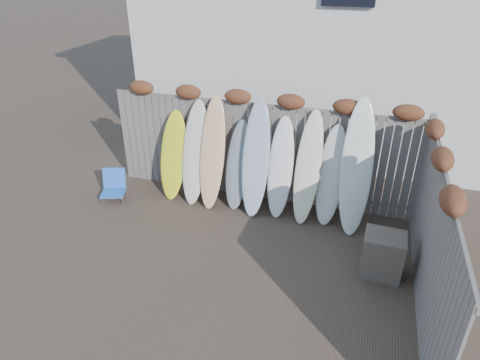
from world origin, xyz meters
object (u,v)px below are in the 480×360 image
(beach_chair, at_px, (114,186))
(lattice_panel, at_px, (426,205))
(surfboard_0, at_px, (173,155))
(wooden_crate, at_px, (382,255))

(beach_chair, relative_size, lattice_panel, 0.31)
(beach_chair, height_order, surfboard_0, surfboard_0)
(beach_chair, bearing_deg, wooden_crate, -8.83)
(wooden_crate, height_order, surfboard_0, surfboard_0)
(beach_chair, distance_m, wooden_crate, 5.31)
(lattice_panel, height_order, surfboard_0, lattice_panel)
(wooden_crate, xyz_separation_m, lattice_panel, (0.54, 0.63, 0.64))
(surfboard_0, bearing_deg, lattice_panel, -6.71)
(beach_chair, distance_m, lattice_panel, 5.84)
(beach_chair, bearing_deg, lattice_panel, -1.88)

